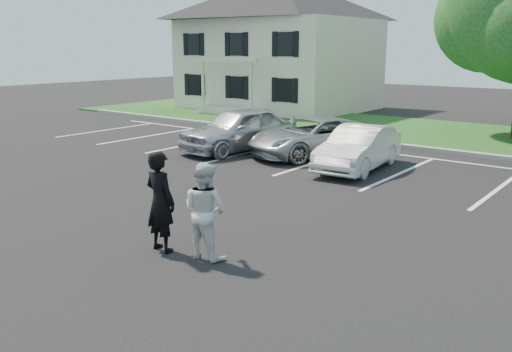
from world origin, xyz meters
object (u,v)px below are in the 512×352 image
at_px(car_silver_minivan, 314,137).
at_px(car_white_sedan, 359,148).
at_px(house, 279,44).
at_px(car_silver_west, 239,129).
at_px(man_white_shirt, 205,211).
at_px(man_black_suit, 160,202).

height_order(car_silver_minivan, car_white_sedan, car_white_sedan).
bearing_deg(house, car_white_sedan, -46.21).
height_order(house, car_silver_west, house).
height_order(house, man_white_shirt, house).
height_order(man_black_suit, car_white_sedan, man_black_suit).
relative_size(car_silver_west, car_white_sedan, 1.15).
distance_m(house, man_black_suit, 24.04).
relative_size(man_white_shirt, car_silver_west, 0.38).
relative_size(car_silver_west, car_silver_minivan, 0.97).
xyz_separation_m(house, car_silver_west, (6.89, -12.11, -3.04)).
bearing_deg(man_white_shirt, car_white_sedan, -84.78).
bearing_deg(car_white_sedan, car_silver_west, 172.57).
xyz_separation_m(house, man_black_suit, (12.06, -20.60, -2.89)).
bearing_deg(house, car_silver_west, -60.34).
distance_m(house, car_silver_west, 14.26).
bearing_deg(man_white_shirt, car_silver_minivan, -72.69).
bearing_deg(car_white_sedan, car_silver_minivan, 149.89).
xyz_separation_m(man_black_suit, car_silver_minivan, (-2.53, 9.36, -0.28)).
relative_size(man_white_shirt, car_white_sedan, 0.43).
height_order(man_white_shirt, car_silver_west, man_white_shirt).
bearing_deg(car_silver_minivan, man_black_suit, -53.23).
distance_m(man_black_suit, car_silver_minivan, 9.69).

